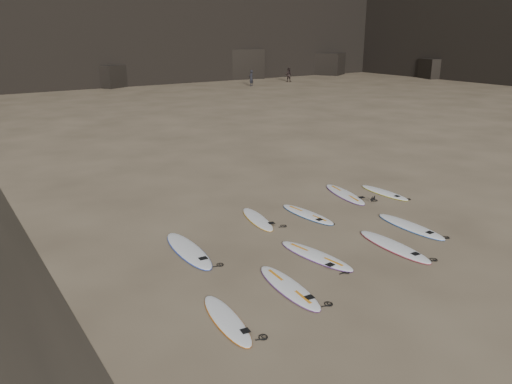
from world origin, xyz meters
TOP-DOWN VIEW (x-y plane):
  - ground at (0.00, 0.00)m, footprint 240.00×240.00m
  - surfboard_0 at (-4.35, -1.18)m, footprint 0.81×2.26m
  - surfboard_1 at (-2.41, -0.80)m, footprint 0.82×2.54m
  - surfboard_2 at (-0.74, 0.19)m, footprint 0.96×2.58m
  - surfboard_3 at (1.51, -0.57)m, footprint 0.74×2.65m
  - surfboard_4 at (3.10, 0.17)m, footprint 0.66×2.58m
  - surfboard_5 at (-3.48, 2.42)m, footprint 0.86×2.83m
  - surfboard_6 at (-0.53, 3.36)m, footprint 0.99×2.29m
  - surfboard_7 at (1.10, 2.80)m, footprint 0.72×2.42m
  - surfboard_8 at (3.61, 3.68)m, footprint 1.20×2.68m
  - surfboard_9 at (5.00, 3.00)m, footprint 0.56×2.25m
  - person_a at (21.33, 37.25)m, footprint 0.74×0.64m
  - person_b at (27.63, 38.81)m, footprint 0.94×0.98m

SIDE VIEW (x-z plane):
  - ground at x=0.00m, z-range 0.00..0.00m
  - surfboard_0 at x=-4.35m, z-range 0.00..0.08m
  - surfboard_6 at x=-0.53m, z-range 0.00..0.08m
  - surfboard_9 at x=5.00m, z-range 0.00..0.08m
  - surfboard_7 at x=1.10m, z-range 0.00..0.09m
  - surfboard_1 at x=-2.41m, z-range 0.00..0.09m
  - surfboard_2 at x=-0.74m, z-range 0.00..0.09m
  - surfboard_4 at x=3.10m, z-range 0.00..0.09m
  - surfboard_8 at x=3.61m, z-range 0.00..0.09m
  - surfboard_3 at x=1.51m, z-range 0.00..0.09m
  - surfboard_5 at x=-3.48m, z-range 0.00..0.10m
  - person_b at x=27.63m, z-range 0.00..1.60m
  - person_a at x=21.33m, z-range 0.00..1.70m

